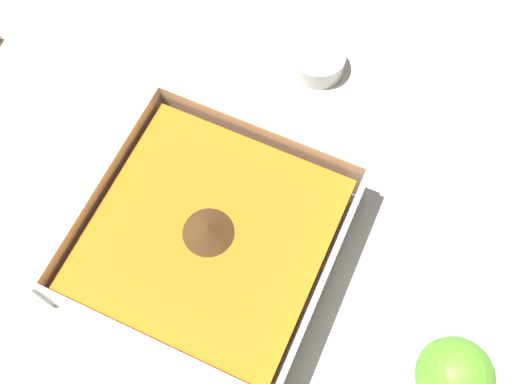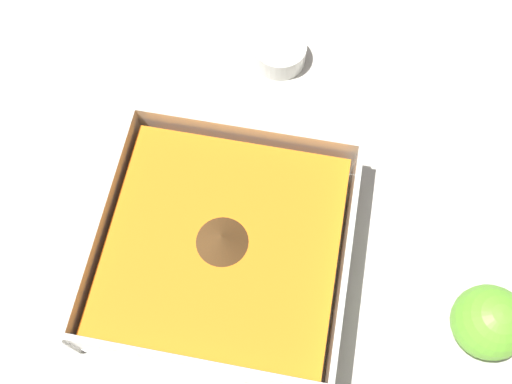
{
  "view_description": "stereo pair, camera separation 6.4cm",
  "coord_description": "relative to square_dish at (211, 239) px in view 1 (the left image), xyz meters",
  "views": [
    {
      "loc": [
        -0.17,
        -0.1,
        0.62
      ],
      "look_at": [
        0.07,
        0.01,
        0.04
      ],
      "focal_mm": 42.0,
      "sensor_mm": 36.0,
      "label": 1
    },
    {
      "loc": [
        -0.19,
        -0.03,
        0.62
      ],
      "look_at": [
        0.07,
        0.01,
        0.04
      ],
      "focal_mm": 42.0,
      "sensor_mm": 36.0,
      "label": 2
    }
  ],
  "objects": [
    {
      "name": "ground_plane",
      "position": [
        -0.0,
        -0.04,
        -0.03
      ],
      "size": [
        4.0,
        4.0,
        0.0
      ],
      "primitive_type": "plane",
      "color": "beige"
    },
    {
      "name": "spice_bowl",
      "position": [
        0.27,
        -0.01,
        -0.01
      ],
      "size": [
        0.07,
        0.07,
        0.03
      ],
      "color": "silver",
      "rests_on": "ground_plane"
    },
    {
      "name": "square_dish",
      "position": [
        0.0,
        0.0,
        0.0
      ],
      "size": [
        0.25,
        0.25,
        0.07
      ],
      "color": "silver",
      "rests_on": "ground_plane"
    }
  ]
}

